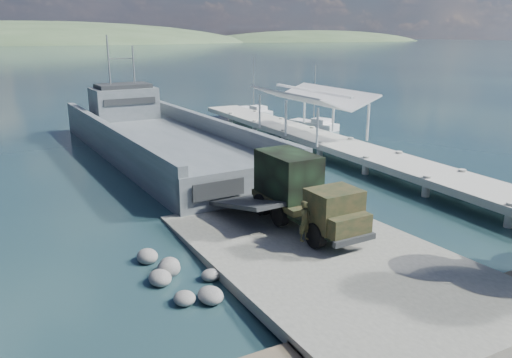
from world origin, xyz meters
name	(u,v)px	position (x,y,z in m)	size (l,w,h in m)	color
ground	(312,254)	(0.00, 0.00, 0.00)	(1400.00, 1400.00, 0.00)	#182F39
boat_ramp	(325,257)	(0.00, -1.00, 0.25)	(10.00, 18.00, 0.50)	slate
shoreline_rocks	(185,278)	(-6.20, 0.50, 0.00)	(3.20, 5.60, 0.90)	#5F5F5D
distant_headlands	(54,44)	(50.00, 560.00, 0.00)	(1000.00, 240.00, 48.00)	#3C5333
pier	(317,131)	(13.00, 18.77, 1.60)	(6.40, 44.00, 6.10)	#B1AFA6
landing_craft	(162,145)	(-0.26, 22.83, 0.88)	(10.97, 36.75, 10.79)	#505B5F
military_truck	(302,192)	(0.92, 2.44, 2.28)	(2.74, 7.77, 3.57)	black
soldier	(305,229)	(-0.56, -0.13, 1.46)	(0.70, 0.46, 1.92)	black
sailboat_near	(315,125)	(18.50, 27.30, 0.38)	(3.28, 6.07, 7.10)	silver
sailboat_far	(254,112)	(16.97, 38.87, 0.40)	(2.39, 6.33, 7.53)	silver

